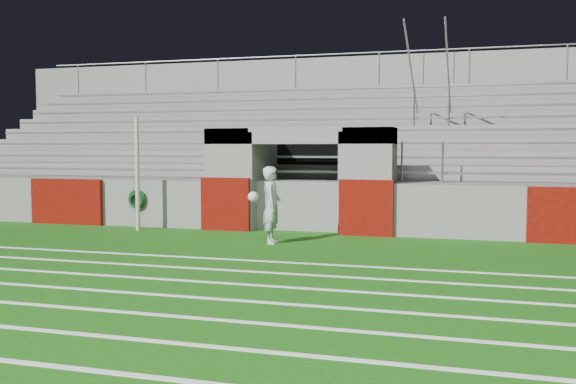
% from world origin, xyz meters
% --- Properties ---
extents(ground, '(90.00, 90.00, 0.00)m').
position_xyz_m(ground, '(0.00, 0.00, 0.00)').
color(ground, '#134C0C').
rests_on(ground, ground).
extents(field_post, '(0.11, 0.11, 2.89)m').
position_xyz_m(field_post, '(-3.94, 2.31, 1.44)').
color(field_post, '#BAAA8B').
rests_on(field_post, ground).
extents(field_markings, '(28.00, 8.09, 0.01)m').
position_xyz_m(field_markings, '(0.00, -5.00, 0.01)').
color(field_markings, white).
rests_on(field_markings, ground).
extents(stadium_structure, '(26.00, 8.48, 5.42)m').
position_xyz_m(stadium_structure, '(0.00, 7.97, 1.49)').
color(stadium_structure, slate).
rests_on(stadium_structure, ground).
extents(goalkeeper_with_ball, '(0.71, 0.74, 1.70)m').
position_xyz_m(goalkeeper_with_ball, '(0.01, 1.18, 0.86)').
color(goalkeeper_with_ball, silver).
rests_on(goalkeeper_with_ball, ground).
extents(hose_coil, '(0.52, 0.14, 0.52)m').
position_xyz_m(hose_coil, '(-4.33, 2.93, 0.73)').
color(hose_coil, '#0B3914').
rests_on(hose_coil, ground).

